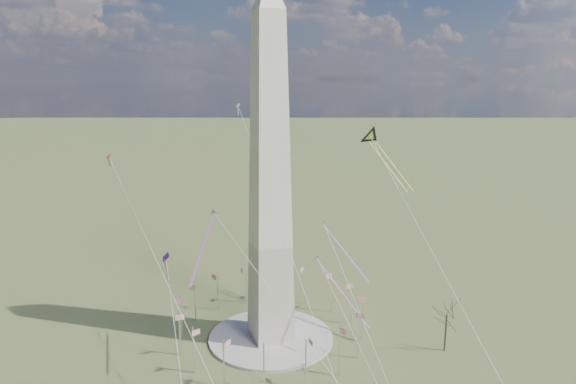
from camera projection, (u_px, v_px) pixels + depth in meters
name	position (u px, v px, depth m)	size (l,w,h in m)	color
ground	(271.00, 339.00, 148.90)	(2000.00, 2000.00, 0.00)	#4D5A2D
plaza	(271.00, 337.00, 148.81)	(36.00, 36.00, 0.80)	#A9A29A
washington_monument	(270.00, 176.00, 138.57)	(15.56, 15.56, 100.00)	#ABA48F
flagpole_ring	(271.00, 315.00, 147.33)	(54.40, 54.40, 13.00)	silver
tree_near	(447.00, 312.00, 139.81)	(9.23, 9.23, 16.15)	#433728
kite_delta_black	(373.00, 139.00, 158.12)	(8.36, 21.33, 17.44)	black
kite_diamond_purple	(166.00, 261.00, 140.83)	(1.78, 3.04, 9.64)	#3C1561
kite_streamer_left	(339.00, 244.00, 139.15)	(6.41, 18.12, 12.76)	red
kite_streamer_mid	(206.00, 238.00, 129.96)	(11.22, 18.15, 13.92)	red
kite_streamer_right	(334.00, 281.00, 154.66)	(8.50, 22.56, 15.99)	red
kite_small_red	(109.00, 158.00, 162.85)	(1.11, 1.80, 4.12)	red
kite_small_white	(238.00, 107.00, 178.16)	(1.05, 1.73, 4.15)	white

